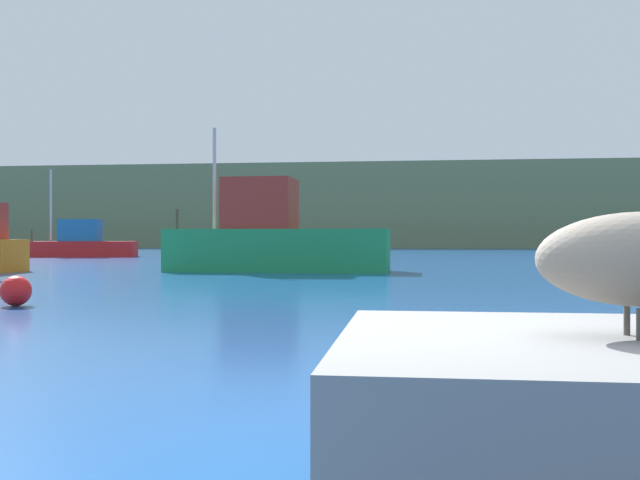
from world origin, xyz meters
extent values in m
plane|color=#194C93|center=(0.00, 0.00, 0.00)|extent=(260.00, 260.00, 0.00)
cube|color=#6B7A51|center=(0.00, 77.83, 4.61)|extent=(140.00, 10.46, 9.22)
cylinder|color=#4C4742|center=(0.99, -0.29, 0.78)|extent=(0.03, 0.03, 0.14)
cylinder|color=#4C4742|center=(0.99, -0.46, 0.78)|extent=(0.03, 0.03, 0.14)
cube|color=#1E8C4C|center=(-4.52, 20.36, 0.72)|extent=(7.54, 2.48, 1.44)
cube|color=maroon|center=(-5.14, 20.37, 2.31)|extent=(2.36, 2.09, 1.73)
cylinder|color=#B2B2B2|center=(-6.76, 20.42, 3.19)|extent=(0.12, 0.12, 3.50)
cylinder|color=#3F382D|center=(-8.11, 20.45, 1.79)|extent=(0.10, 0.10, 0.70)
cube|color=red|center=(-19.45, 37.05, 0.46)|extent=(6.46, 3.34, 0.93)
cube|color=#1E6099|center=(-19.58, 37.02, 1.58)|extent=(2.59, 2.20, 1.30)
cylinder|color=#B2B2B2|center=(-21.25, 36.66, 3.06)|extent=(0.12, 0.12, 4.27)
cylinder|color=#3F382D|center=(-22.34, 36.42, 1.28)|extent=(0.10, 0.10, 0.70)
sphere|color=red|center=(-6.66, 7.64, 0.26)|extent=(0.51, 0.51, 0.51)
camera|label=1|loc=(-0.02, -3.83, 1.16)|focal=40.61mm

